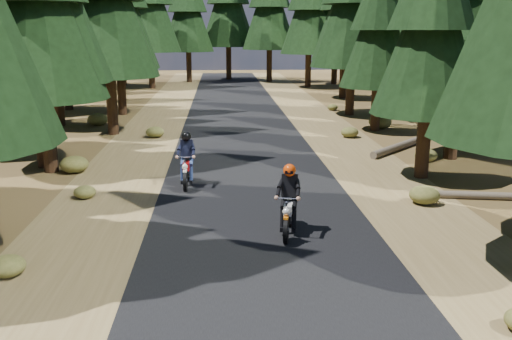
{
  "coord_description": "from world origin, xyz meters",
  "views": [
    {
      "loc": [
        -1.04,
        -14.66,
        5.09
      ],
      "look_at": [
        0.0,
        1.5,
        1.1
      ],
      "focal_mm": 40.0,
      "sensor_mm": 36.0,
      "label": 1
    }
  ],
  "objects": [
    {
      "name": "ground",
      "position": [
        0.0,
        0.0,
        0.0
      ],
      "size": [
        120.0,
        120.0,
        0.0
      ],
      "primitive_type": "plane",
      "color": "#423417",
      "rests_on": "ground"
    },
    {
      "name": "log_far",
      "position": [
        7.48,
        1.65,
        0.12
      ],
      "size": [
        4.45,
        1.02,
        0.24
      ],
      "primitive_type": "cylinder",
      "rotation": [
        0.0,
        1.57,
        -0.18
      ],
      "color": "#4C4233",
      "rests_on": "ground"
    },
    {
      "name": "log_near",
      "position": [
        7.2,
        9.69,
        0.16
      ],
      "size": [
        4.37,
        4.7,
        0.32
      ],
      "primitive_type": "cylinder",
      "rotation": [
        0.0,
        1.57,
        0.83
      ],
      "color": "#4C4233",
      "rests_on": "ground"
    },
    {
      "name": "shoulder_l",
      "position": [
        -4.6,
        5.0,
        0.0
      ],
      "size": [
        3.2,
        100.0,
        0.01
      ],
      "primitive_type": "cube",
      "color": "brown",
      "rests_on": "ground"
    },
    {
      "name": "understory_shrubs",
      "position": [
        0.62,
        9.08,
        0.29
      ],
      "size": [
        16.27,
        30.54,
        0.72
      ],
      "color": "#474C1E",
      "rests_on": "ground"
    },
    {
      "name": "shoulder_r",
      "position": [
        4.6,
        5.0,
        0.0
      ],
      "size": [
        3.2,
        100.0,
        0.01
      ],
      "primitive_type": "cube",
      "color": "brown",
      "rests_on": "ground"
    },
    {
      "name": "rider_follow",
      "position": [
        -2.16,
        3.87,
        0.61
      ],
      "size": [
        0.66,
        2.04,
        1.8
      ],
      "rotation": [
        0.0,
        0.0,
        3.12
      ],
      "color": "#9C0A0B",
      "rests_on": "road"
    },
    {
      "name": "road",
      "position": [
        0.0,
        5.0,
        0.01
      ],
      "size": [
        6.0,
        100.0,
        0.01
      ],
      "primitive_type": "cube",
      "color": "black",
      "rests_on": "ground"
    },
    {
      "name": "rider_lead",
      "position": [
        0.67,
        -0.96,
        0.6
      ],
      "size": [
        1.0,
        2.1,
        1.8
      ],
      "rotation": [
        0.0,
        0.0,
        2.94
      ],
      "color": "beige",
      "rests_on": "road"
    }
  ]
}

